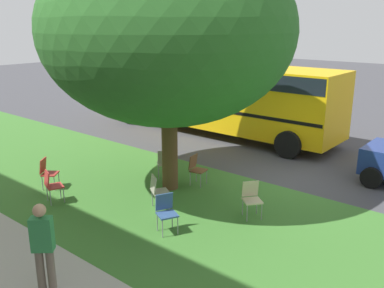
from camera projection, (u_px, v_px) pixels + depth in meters
name	position (u px, v px, depth m)	size (l,w,h in m)	color
ground	(273.00, 182.00, 12.47)	(80.00, 80.00, 0.00)	#424247
grass_verge	(207.00, 219.00, 10.11)	(48.00, 6.00, 0.01)	#3D752D
street_tree	(168.00, 32.00, 10.80)	(6.56, 6.56, 6.73)	brown
chair_0	(164.00, 162.00, 12.62)	(0.59, 0.59, 0.88)	#ADA393
chair_1	(158.00, 189.00, 10.54)	(0.57, 0.57, 0.88)	#ADA393
chair_2	(166.00, 210.00, 9.38)	(0.56, 0.55, 0.88)	#335184
chair_3	(47.00, 171.00, 11.83)	(0.58, 0.58, 0.88)	#B7332D
chair_4	(52.00, 184.00, 10.89)	(0.53, 0.53, 0.88)	#B7332D
chair_5	(196.00, 167.00, 12.12)	(0.49, 0.48, 0.88)	brown
chair_6	(251.00, 197.00, 10.10)	(0.59, 0.58, 0.88)	beige
school_bus	(217.00, 91.00, 17.54)	(10.40, 2.80, 2.88)	yellow
pedestrian_0	(43.00, 246.00, 7.07)	(0.40, 0.39, 1.69)	#726659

